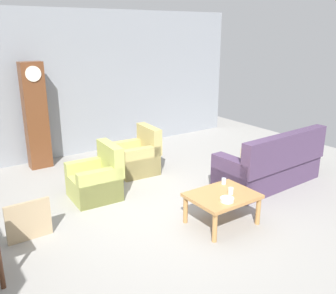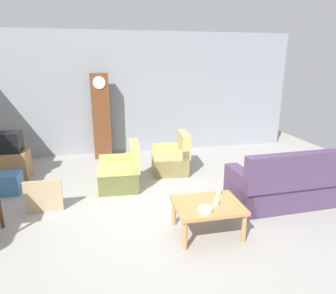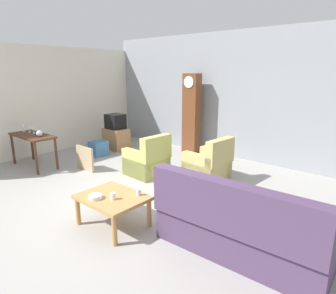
{
  "view_description": "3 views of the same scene",
  "coord_description": "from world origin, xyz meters",
  "px_view_note": "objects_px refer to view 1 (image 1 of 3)",
  "views": [
    {
      "loc": [
        -3.09,
        -4.41,
        2.75
      ],
      "look_at": [
        0.53,
        0.8,
        0.75
      ],
      "focal_mm": 39.75,
      "sensor_mm": 36.0,
      "label": 1
    },
    {
      "loc": [
        -0.97,
        -4.43,
        2.43
      ],
      "look_at": [
        0.13,
        0.77,
        0.89
      ],
      "focal_mm": 31.42,
      "sensor_mm": 36.0,
      "label": 2
    },
    {
      "loc": [
        3.55,
        -3.24,
        2.24
      ],
      "look_at": [
        0.19,
        0.68,
        0.88
      ],
      "focal_mm": 31.08,
      "sensor_mm": 36.0,
      "label": 3
    }
  ],
  "objects_px": {
    "couch_floral": "(271,166)",
    "framed_picture_leaning": "(29,221)",
    "grandfather_clock": "(36,116)",
    "cup_white_porcelain": "(231,191)",
    "bowl_white_stacked": "(227,200)",
    "armchair_olive_near": "(97,181)",
    "coffee_table_wood": "(222,198)",
    "armchair_olive_far": "(137,158)",
    "cup_blue_rimmed": "(224,181)"
  },
  "relations": [
    {
      "from": "couch_floral",
      "to": "grandfather_clock",
      "type": "xyz_separation_m",
      "value": [
        -3.22,
        3.38,
        0.74
      ]
    },
    {
      "from": "armchair_olive_near",
      "to": "cup_blue_rimmed",
      "type": "bearing_deg",
      "value": -49.09
    },
    {
      "from": "armchair_olive_far",
      "to": "cup_blue_rimmed",
      "type": "xyz_separation_m",
      "value": [
        0.23,
        -2.25,
        0.21
      ]
    },
    {
      "from": "coffee_table_wood",
      "to": "cup_blue_rimmed",
      "type": "distance_m",
      "value": 0.4
    },
    {
      "from": "couch_floral",
      "to": "cup_blue_rimmed",
      "type": "bearing_deg",
      "value": -168.11
    },
    {
      "from": "cup_white_porcelain",
      "to": "grandfather_clock",
      "type": "bearing_deg",
      "value": 111.46
    },
    {
      "from": "framed_picture_leaning",
      "to": "cup_blue_rimmed",
      "type": "distance_m",
      "value": 2.88
    },
    {
      "from": "couch_floral",
      "to": "bowl_white_stacked",
      "type": "distance_m",
      "value": 2.02
    },
    {
      "from": "armchair_olive_near",
      "to": "grandfather_clock",
      "type": "height_order",
      "value": "grandfather_clock"
    },
    {
      "from": "coffee_table_wood",
      "to": "framed_picture_leaning",
      "type": "xyz_separation_m",
      "value": [
        -2.46,
        1.17,
        -0.12
      ]
    },
    {
      "from": "grandfather_clock",
      "to": "cup_blue_rimmed",
      "type": "relative_size",
      "value": 23.17
    },
    {
      "from": "armchair_olive_near",
      "to": "coffee_table_wood",
      "type": "xyz_separation_m",
      "value": [
        1.13,
        -1.89,
        0.1
      ]
    },
    {
      "from": "armchair_olive_far",
      "to": "armchair_olive_near",
      "type": "bearing_deg",
      "value": -151.7
    },
    {
      "from": "armchair_olive_far",
      "to": "framed_picture_leaning",
      "type": "distance_m",
      "value": 2.84
    },
    {
      "from": "grandfather_clock",
      "to": "cup_white_porcelain",
      "type": "xyz_separation_m",
      "value": [
        1.58,
        -4.02,
        -0.57
      ]
    },
    {
      "from": "couch_floral",
      "to": "grandfather_clock",
      "type": "bearing_deg",
      "value": 133.59
    },
    {
      "from": "couch_floral",
      "to": "grandfather_clock",
      "type": "distance_m",
      "value": 4.72
    },
    {
      "from": "framed_picture_leaning",
      "to": "cup_blue_rimmed",
      "type": "relative_size",
      "value": 6.41
    },
    {
      "from": "couch_floral",
      "to": "cup_white_porcelain",
      "type": "height_order",
      "value": "couch_floral"
    },
    {
      "from": "couch_floral",
      "to": "framed_picture_leaning",
      "type": "relative_size",
      "value": 3.55
    },
    {
      "from": "armchair_olive_far",
      "to": "bowl_white_stacked",
      "type": "relative_size",
      "value": 4.79
    },
    {
      "from": "couch_floral",
      "to": "cup_white_porcelain",
      "type": "bearing_deg",
      "value": -158.61
    },
    {
      "from": "grandfather_clock",
      "to": "cup_blue_rimmed",
      "type": "xyz_separation_m",
      "value": [
        1.75,
        -3.69,
        -0.57
      ]
    },
    {
      "from": "couch_floral",
      "to": "bowl_white_stacked",
      "type": "bearing_deg",
      "value": -156.87
    },
    {
      "from": "coffee_table_wood",
      "to": "grandfather_clock",
      "type": "relative_size",
      "value": 0.44
    },
    {
      "from": "framed_picture_leaning",
      "to": "bowl_white_stacked",
      "type": "relative_size",
      "value": 3.12
    },
    {
      "from": "bowl_white_stacked",
      "to": "armchair_olive_near",
      "type": "bearing_deg",
      "value": 115.87
    },
    {
      "from": "grandfather_clock",
      "to": "bowl_white_stacked",
      "type": "bearing_deg",
      "value": -71.86
    },
    {
      "from": "cup_blue_rimmed",
      "to": "framed_picture_leaning",
      "type": "bearing_deg",
      "value": 161.68
    },
    {
      "from": "grandfather_clock",
      "to": "framed_picture_leaning",
      "type": "bearing_deg",
      "value": -109.36
    },
    {
      "from": "armchair_olive_far",
      "to": "framed_picture_leaning",
      "type": "height_order",
      "value": "armchair_olive_far"
    },
    {
      "from": "armchair_olive_near",
      "to": "armchair_olive_far",
      "type": "xyz_separation_m",
      "value": [
        1.17,
        0.63,
        0.0
      ]
    },
    {
      "from": "couch_floral",
      "to": "cup_white_porcelain",
      "type": "relative_size",
      "value": 21.62
    },
    {
      "from": "cup_white_porcelain",
      "to": "bowl_white_stacked",
      "type": "height_order",
      "value": "cup_white_porcelain"
    },
    {
      "from": "cup_blue_rimmed",
      "to": "cup_white_porcelain",
      "type": "bearing_deg",
      "value": -117.26
    },
    {
      "from": "couch_floral",
      "to": "armchair_olive_near",
      "type": "relative_size",
      "value": 2.32
    },
    {
      "from": "cup_white_porcelain",
      "to": "framed_picture_leaning",
      "type": "bearing_deg",
      "value": 154.21
    },
    {
      "from": "cup_blue_rimmed",
      "to": "grandfather_clock",
      "type": "bearing_deg",
      "value": 115.4
    },
    {
      "from": "armchair_olive_near",
      "to": "cup_white_porcelain",
      "type": "bearing_deg",
      "value": -57.73
    },
    {
      "from": "armchair_olive_near",
      "to": "coffee_table_wood",
      "type": "height_order",
      "value": "armchair_olive_near"
    },
    {
      "from": "couch_floral",
      "to": "armchair_olive_far",
      "type": "height_order",
      "value": "couch_floral"
    },
    {
      "from": "armchair_olive_near",
      "to": "bowl_white_stacked",
      "type": "xyz_separation_m",
      "value": [
        1.02,
        -2.1,
        0.19
      ]
    },
    {
      "from": "coffee_table_wood",
      "to": "grandfather_clock",
      "type": "bearing_deg",
      "value": 110.51
    },
    {
      "from": "armchair_olive_far",
      "to": "cup_white_porcelain",
      "type": "distance_m",
      "value": 2.59
    },
    {
      "from": "framed_picture_leaning",
      "to": "bowl_white_stacked",
      "type": "xyz_separation_m",
      "value": [
        2.34,
        -1.39,
        0.22
      ]
    },
    {
      "from": "bowl_white_stacked",
      "to": "framed_picture_leaning",
      "type": "bearing_deg",
      "value": 149.41
    },
    {
      "from": "framed_picture_leaning",
      "to": "armchair_olive_near",
      "type": "bearing_deg",
      "value": 28.49
    },
    {
      "from": "couch_floral",
      "to": "cup_white_porcelain",
      "type": "distance_m",
      "value": 1.77
    },
    {
      "from": "couch_floral",
      "to": "armchair_olive_near",
      "type": "bearing_deg",
      "value": 155.41
    },
    {
      "from": "grandfather_clock",
      "to": "armchair_olive_far",
      "type": "bearing_deg",
      "value": -43.39
    }
  ]
}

